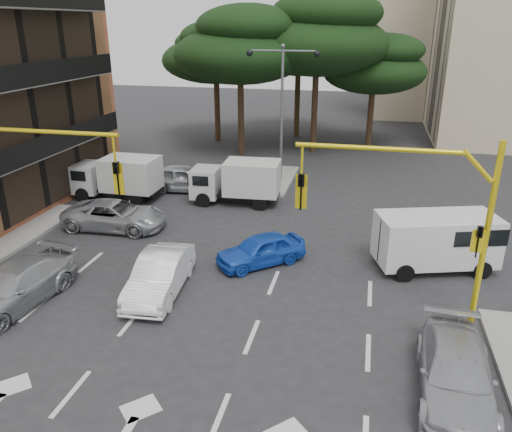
% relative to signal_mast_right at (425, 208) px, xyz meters
% --- Properties ---
extents(ground, '(120.00, 120.00, 0.00)m').
position_rel_signal_mast_right_xyz_m(ground, '(-6.80, -1.99, -3.88)').
color(ground, '#28282B').
rests_on(ground, ground).
extents(median_strip, '(1.40, 6.00, 0.15)m').
position_rel_signal_mast_right_xyz_m(median_strip, '(-6.80, 14.01, -3.81)').
color(median_strip, gray).
rests_on(median_strip, ground).
extents(apartment_beige_far, '(16.20, 12.15, 16.70)m').
position_rel_signal_mast_right_xyz_m(apartment_beige_far, '(6.15, 42.01, 4.47)').
color(apartment_beige_far, beige).
rests_on(apartment_beige_far, ground).
extents(pine_left_near, '(9.15, 9.15, 10.23)m').
position_rel_signal_mast_right_xyz_m(pine_left_near, '(-10.75, 19.96, 3.72)').
color(pine_left_near, '#382616').
rests_on(pine_left_near, ground).
extents(pine_center, '(9.98, 9.98, 11.16)m').
position_rel_signal_mast_right_xyz_m(pine_center, '(-5.75, 21.96, 4.41)').
color(pine_center, '#382616').
rests_on(pine_center, ground).
extents(pine_left_far, '(8.32, 8.32, 9.30)m').
position_rel_signal_mast_right_xyz_m(pine_left_far, '(-13.75, 23.96, 3.03)').
color(pine_left_far, '#382616').
rests_on(pine_left_far, ground).
extents(pine_right, '(7.49, 7.49, 8.37)m').
position_rel_signal_mast_right_xyz_m(pine_right, '(-1.75, 23.96, 2.33)').
color(pine_right, '#382616').
rests_on(pine_right, ground).
extents(pine_back, '(9.15, 9.15, 10.23)m').
position_rel_signal_mast_right_xyz_m(pine_back, '(-7.75, 26.96, 3.72)').
color(pine_back, '#382616').
rests_on(pine_back, ground).
extents(signal_mast_right, '(5.79, 0.37, 6.00)m').
position_rel_signal_mast_right_xyz_m(signal_mast_right, '(0.00, 0.00, 0.00)').
color(signal_mast_right, yellow).
rests_on(signal_mast_right, ground).
extents(signal_mast_left, '(5.79, 0.37, 6.00)m').
position_rel_signal_mast_right_xyz_m(signal_mast_left, '(-13.61, 0.00, 0.00)').
color(signal_mast_left, yellow).
rests_on(signal_mast_left, ground).
extents(street_lamp_center, '(4.16, 0.36, 7.77)m').
position_rel_signal_mast_right_xyz_m(street_lamp_center, '(-6.80, 14.01, 1.54)').
color(street_lamp_center, slate).
rests_on(street_lamp_center, median_strip).
extents(car_white_hatch, '(1.84, 4.37, 1.40)m').
position_rel_signal_mast_right_xyz_m(car_white_hatch, '(-8.59, -0.08, -3.18)').
color(car_white_hatch, white).
rests_on(car_white_hatch, ground).
extents(car_blue_compact, '(3.68, 3.45, 1.23)m').
position_rel_signal_mast_right_xyz_m(car_blue_compact, '(-5.60, 2.93, -3.27)').
color(car_blue_compact, blue).
rests_on(car_blue_compact, ground).
extents(car_silver_wagon, '(2.55, 4.99, 1.39)m').
position_rel_signal_mast_right_xyz_m(car_silver_wagon, '(-13.05, -1.96, -3.19)').
color(car_silver_wagon, '#A3A6AB').
rests_on(car_silver_wagon, ground).
extents(car_silver_cross_a, '(4.82, 2.36, 1.32)m').
position_rel_signal_mast_right_xyz_m(car_silver_cross_a, '(-12.99, 5.01, -3.23)').
color(car_silver_cross_a, '#A7A9AF').
rests_on(car_silver_cross_a, ground).
extents(car_silver_cross_b, '(4.59, 2.28, 1.50)m').
position_rel_signal_mast_right_xyz_m(car_silver_cross_b, '(-11.80, 11.01, -3.13)').
color(car_silver_cross_b, '#A4A7AD').
rests_on(car_silver_cross_b, ground).
extents(car_silver_parked, '(2.06, 4.57, 1.30)m').
position_rel_signal_mast_right_xyz_m(car_silver_parked, '(0.85, -3.27, -3.23)').
color(car_silver_parked, '#A5A7AD').
rests_on(car_silver_parked, ground).
extents(van_white, '(4.87, 3.28, 2.24)m').
position_rel_signal_mast_right_xyz_m(van_white, '(1.05, 4.06, -2.77)').
color(van_white, silver).
rests_on(van_white, ground).
extents(box_truck_a, '(4.82, 2.09, 2.36)m').
position_rel_signal_mast_right_xyz_m(box_truck_a, '(-14.87, 8.90, -2.71)').
color(box_truck_a, silver).
rests_on(box_truck_a, ground).
extents(box_truck_b, '(4.81, 2.25, 2.31)m').
position_rel_signal_mast_right_xyz_m(box_truck_b, '(-8.41, 9.67, -2.73)').
color(box_truck_b, silver).
rests_on(box_truck_b, ground).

